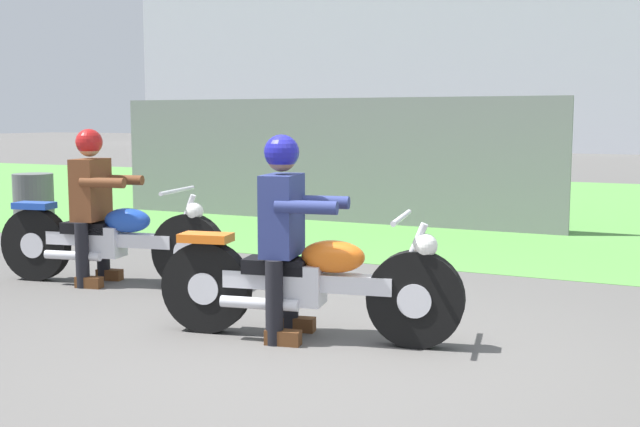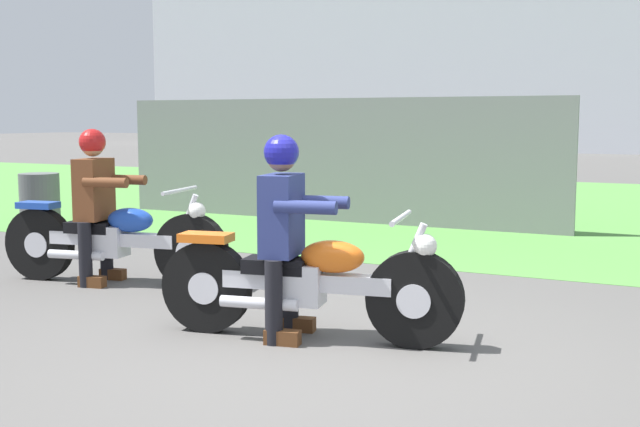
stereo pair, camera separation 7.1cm
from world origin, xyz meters
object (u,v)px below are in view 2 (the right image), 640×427
object	(u,v)px
rider_lead	(284,220)
motorcycle_follow	(114,240)
motorcycle_lead	(308,283)
rider_follow	(96,194)
trash_can	(40,203)

from	to	relation	value
rider_lead	motorcycle_follow	distance (m)	2.46
motorcycle_follow	motorcycle_lead	bearing A→B (deg)	-29.81
rider_lead	motorcycle_follow	world-z (taller)	rider_lead
motorcycle_lead	rider_lead	bearing A→B (deg)	179.18
motorcycle_lead	rider_lead	size ratio (longest dim) A/B	1.51
motorcycle_lead	rider_follow	world-z (taller)	rider_follow
motorcycle_lead	trash_can	world-z (taller)	motorcycle_lead
motorcycle_follow	trash_can	distance (m)	3.80
rider_lead	motorcycle_follow	size ratio (longest dim) A/B	0.64
rider_lead	trash_can	bearing A→B (deg)	139.90
trash_can	motorcycle_follow	bearing A→B (deg)	-34.82
rider_lead	motorcycle_follow	xyz separation A→B (m)	(-2.26, 0.87, -0.41)
motorcycle_lead	trash_can	distance (m)	6.32
motorcycle_lead	trash_can	xyz separation A→B (m)	(-5.55, 3.02, -0.00)
motorcycle_follow	trash_can	size ratio (longest dim) A/B	2.81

